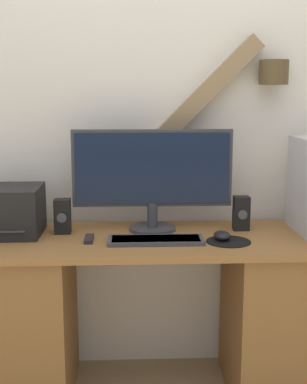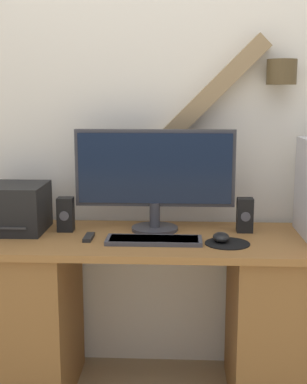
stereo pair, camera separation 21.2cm
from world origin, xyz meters
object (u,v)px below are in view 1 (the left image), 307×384
object	(u,v)px
remote_control	(89,239)
printer	(5,211)
keyboard	(156,240)
speaker_right	(241,213)
monitor	(152,173)
speaker_left	(63,216)
mouse	(222,235)

from	to	relation	value
remote_control	printer	bearing A→B (deg)	162.25
keyboard	printer	bearing A→B (deg)	166.41
speaker_right	remote_control	distance (m)	0.70
speaker_right	monitor	bearing A→B (deg)	178.58
speaker_left	monitor	bearing A→B (deg)	4.97
keyboard	mouse	distance (m)	0.28
mouse	speaker_right	world-z (taller)	speaker_right
remote_control	mouse	bearing A→B (deg)	-2.38
printer	speaker_right	size ratio (longest dim) A/B	2.07
mouse	printer	xyz separation A→B (m)	(-0.94, 0.14, 0.08)
mouse	remote_control	distance (m)	0.57
monitor	mouse	size ratio (longest dim) A/B	7.40
keyboard	printer	world-z (taller)	printer
speaker_left	speaker_right	size ratio (longest dim) A/B	1.00
keyboard	monitor	bearing A→B (deg)	91.70
keyboard	speaker_right	size ratio (longest dim) A/B	2.60
monitor	speaker_right	bearing A→B (deg)	-1.42
printer	speaker_right	world-z (taller)	printer
monitor	printer	distance (m)	0.67
speaker_left	remote_control	world-z (taller)	speaker_left
speaker_left	speaker_right	world-z (taller)	same
monitor	speaker_right	xyz separation A→B (m)	(0.41, -0.01, -0.19)
mouse	monitor	bearing A→B (deg)	146.87
printer	remote_control	bearing A→B (deg)	-17.75
speaker_left	speaker_right	xyz separation A→B (m)	(0.81, 0.02, 0.00)
mouse	printer	bearing A→B (deg)	171.29
keyboard	remote_control	bearing A→B (deg)	172.21
remote_control	speaker_right	bearing A→B (deg)	12.74
printer	monitor	bearing A→B (deg)	3.81
keyboard	speaker_left	world-z (taller)	speaker_left
speaker_left	remote_control	size ratio (longest dim) A/B	1.30
printer	speaker_left	bearing A→B (deg)	1.94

